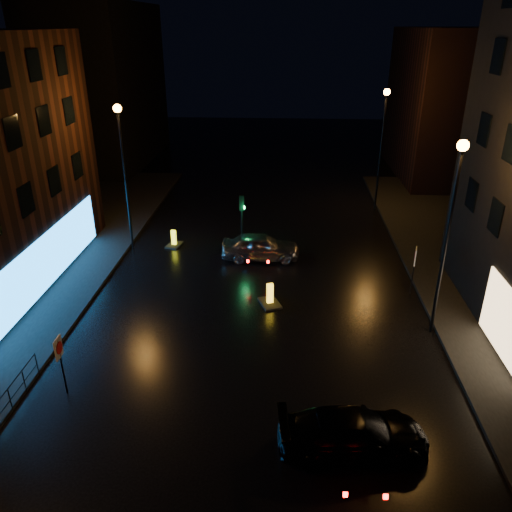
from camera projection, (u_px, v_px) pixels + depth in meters
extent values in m
plane|color=black|center=(242.00, 421.00, 16.91)|extent=(120.00, 120.00, 0.00)
cube|color=black|center=(103.00, 86.00, 46.50)|extent=(8.00, 16.00, 14.00)
cube|color=black|center=(449.00, 104.00, 42.48)|extent=(8.00, 14.00, 12.00)
cylinder|color=black|center=(126.00, 184.00, 28.31)|extent=(0.14, 0.14, 8.00)
cylinder|color=black|center=(118.00, 111.00, 26.62)|extent=(0.20, 0.20, 0.25)
sphere|color=orange|center=(117.00, 108.00, 26.56)|extent=(0.44, 0.44, 0.44)
cylinder|color=black|center=(445.00, 248.00, 20.21)|extent=(0.14, 0.14, 8.00)
cylinder|color=black|center=(462.00, 150.00, 18.52)|extent=(0.20, 0.20, 0.25)
sphere|color=orange|center=(463.00, 145.00, 18.45)|extent=(0.44, 0.44, 0.44)
cylinder|color=black|center=(380.00, 154.00, 34.68)|extent=(0.14, 0.14, 8.00)
cylinder|color=black|center=(387.00, 94.00, 32.99)|extent=(0.20, 0.20, 0.25)
sphere|color=orange|center=(387.00, 92.00, 32.93)|extent=(0.44, 0.44, 0.44)
cube|color=black|center=(242.00, 250.00, 29.61)|extent=(1.40, 2.40, 0.12)
cylinder|color=black|center=(242.00, 229.00, 29.05)|extent=(0.12, 0.12, 2.80)
cube|color=black|center=(242.00, 203.00, 28.37)|extent=(0.28, 0.22, 0.90)
cylinder|color=#0CFF59|center=(244.00, 207.00, 28.48)|extent=(0.05, 0.18, 0.18)
cylinder|color=black|center=(37.00, 364.00, 18.95)|extent=(0.04, 0.04, 1.00)
imported|color=#97999E|center=(261.00, 247.00, 28.33)|extent=(4.46, 1.93, 1.50)
imported|color=black|center=(354.00, 433.00, 15.51)|extent=(4.89, 2.41, 1.37)
cube|color=black|center=(270.00, 303.00, 23.96)|extent=(1.24, 1.47, 0.10)
cube|color=yellow|center=(270.00, 294.00, 23.74)|extent=(0.34, 0.28, 1.04)
cube|color=black|center=(270.00, 294.00, 23.74)|extent=(0.30, 0.14, 0.62)
cube|color=black|center=(174.00, 245.00, 30.29)|extent=(0.99, 1.28, 0.10)
cube|color=yellow|center=(174.00, 238.00, 30.09)|extent=(0.30, 0.23, 0.95)
cube|color=black|center=(174.00, 238.00, 30.09)|extent=(0.28, 0.08, 0.57)
cylinder|color=black|center=(62.00, 367.00, 17.74)|extent=(0.06, 0.06, 2.29)
cube|color=silver|center=(58.00, 348.00, 17.38)|extent=(0.07, 0.58, 0.78)
cylinder|color=#B20C0C|center=(59.00, 348.00, 17.38)|extent=(0.04, 0.46, 0.46)
cylinder|color=black|center=(413.00, 272.00, 24.42)|extent=(0.07, 0.07, 2.38)
cube|color=white|center=(415.00, 256.00, 24.05)|extent=(0.20, 0.59, 0.81)
cylinder|color=#B20C0C|center=(415.00, 256.00, 24.06)|extent=(0.14, 0.47, 0.48)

